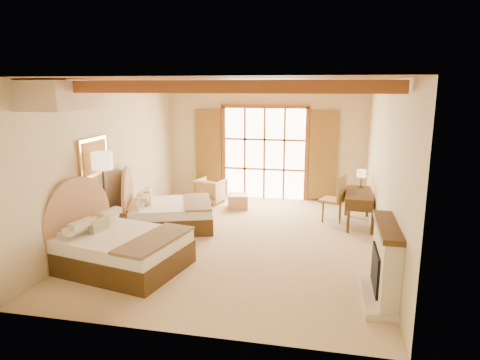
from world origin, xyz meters
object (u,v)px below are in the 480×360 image
(bed_far, at_px, (163,211))
(desk, at_px, (359,207))
(bed_near, at_px, (114,245))
(armchair, at_px, (211,191))
(nightstand, at_px, (115,228))

(bed_far, height_order, desk, bed_far)
(bed_near, bearing_deg, armchair, 95.80)
(bed_near, xyz_separation_m, armchair, (0.49, 4.44, -0.08))
(bed_far, xyz_separation_m, nightstand, (-0.63, -1.02, -0.09))
(bed_near, xyz_separation_m, desk, (4.29, 3.32, -0.00))
(bed_near, distance_m, desk, 5.42)
(nightstand, height_order, desk, desk)
(nightstand, height_order, armchair, armchair)
(armchair, xyz_separation_m, desk, (3.80, -1.12, 0.07))
(bed_far, bearing_deg, bed_near, -109.53)
(bed_near, bearing_deg, nightstand, 129.30)
(armchair, bearing_deg, bed_far, 90.88)
(bed_near, relative_size, bed_far, 1.01)
(nightstand, bearing_deg, bed_far, 45.51)
(bed_far, relative_size, armchair, 3.19)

